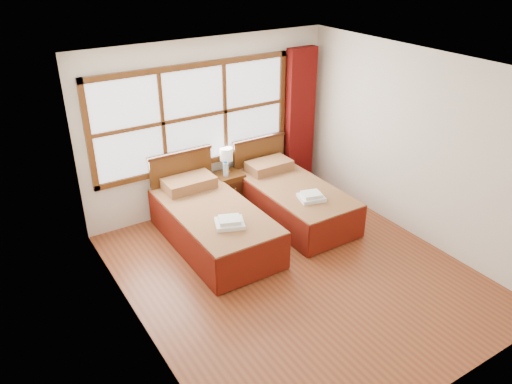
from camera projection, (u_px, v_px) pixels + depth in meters
floor at (295, 272)px, 6.39m from camera, size 4.50×4.50×0.00m
ceiling at (304, 69)px, 5.21m from camera, size 4.50×4.50×0.00m
wall_back at (209, 126)px, 7.49m from camera, size 4.00×0.00×4.00m
wall_left at (133, 229)px, 4.84m from camera, size 0.00×4.50×4.50m
wall_right at (417, 147)px, 6.75m from camera, size 0.00×4.50×4.50m
window at (194, 117)px, 7.25m from camera, size 3.16×0.06×1.56m
curtain at (300, 118)px, 8.21m from camera, size 0.50×0.16×2.30m
bed_left at (212, 222)px, 6.88m from camera, size 1.08×2.10×1.05m
bed_right at (292, 199)px, 7.54m from camera, size 1.02×2.04×0.99m
nightstand at (229, 190)px, 7.84m from camera, size 0.43×0.42×0.57m
towels_left at (230, 222)px, 6.32m from camera, size 0.45×0.42×0.11m
towels_right at (311, 196)px, 7.02m from camera, size 0.41×0.38×0.10m
lamp at (226, 155)px, 7.67m from camera, size 0.20×0.20×0.39m
bottle_near at (225, 169)px, 7.60m from camera, size 0.06×0.06×0.24m
bottle_far at (226, 169)px, 7.59m from camera, size 0.06×0.06×0.24m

